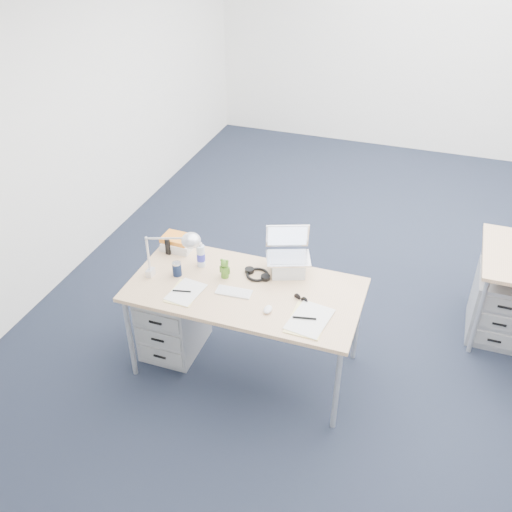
% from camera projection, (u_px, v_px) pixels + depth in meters
% --- Properties ---
extents(floor, '(7.00, 7.00, 0.00)m').
position_uv_depth(floor, '(402.00, 308.00, 4.89)').
color(floor, black).
rests_on(floor, ground).
extents(room, '(6.02, 7.02, 2.80)m').
position_uv_depth(room, '(438.00, 115.00, 3.93)').
color(room, white).
rests_on(room, ground).
extents(desk_near, '(1.60, 0.80, 0.73)m').
position_uv_depth(desk_near, '(245.00, 293.00, 3.95)').
color(desk_near, tan).
rests_on(desk_near, ground).
extents(drawer_pedestal_near, '(0.40, 0.50, 0.55)m').
position_uv_depth(drawer_pedestal_near, '(174.00, 319.00, 4.35)').
color(drawer_pedestal_near, '#A4A6A9').
rests_on(drawer_pedestal_near, ground).
extents(drawer_pedestal_far, '(0.40, 0.50, 0.55)m').
position_uv_depth(drawer_pedestal_far, '(499.00, 305.00, 4.49)').
color(drawer_pedestal_far, '#A4A6A9').
rests_on(drawer_pedestal_far, ground).
extents(silver_laptop, '(0.37, 0.33, 0.32)m').
position_uv_depth(silver_laptop, '(288.00, 253.00, 3.99)').
color(silver_laptop, silver).
rests_on(silver_laptop, desk_near).
extents(wireless_keyboard, '(0.25, 0.12, 0.01)m').
position_uv_depth(wireless_keyboard, '(234.00, 292.00, 3.87)').
color(wireless_keyboard, white).
rests_on(wireless_keyboard, desk_near).
extents(computer_mouse, '(0.05, 0.09, 0.03)m').
position_uv_depth(computer_mouse, '(268.00, 309.00, 3.70)').
color(computer_mouse, white).
rests_on(computer_mouse, desk_near).
extents(headphones, '(0.25, 0.22, 0.03)m').
position_uv_depth(headphones, '(257.00, 274.00, 4.03)').
color(headphones, black).
rests_on(headphones, desk_near).
extents(can_koozie, '(0.08, 0.08, 0.11)m').
position_uv_depth(can_koozie, '(177.00, 269.00, 4.02)').
color(can_koozie, '#13203E').
rests_on(can_koozie, desk_near).
extents(water_bottle, '(0.08, 0.08, 0.20)m').
position_uv_depth(water_bottle, '(201.00, 254.00, 4.09)').
color(water_bottle, silver).
rests_on(water_bottle, desk_near).
extents(bear_figurine, '(0.09, 0.07, 0.15)m').
position_uv_depth(bear_figurine, '(225.00, 268.00, 3.99)').
color(bear_figurine, '#306B1C').
rests_on(bear_figurine, desk_near).
extents(book_stack, '(0.27, 0.24, 0.10)m').
position_uv_depth(book_stack, '(177.00, 243.00, 4.31)').
color(book_stack, silver).
rests_on(book_stack, desk_near).
extents(cordless_phone, '(0.04, 0.03, 0.13)m').
position_uv_depth(cordless_phone, '(168.00, 247.00, 4.23)').
color(cordless_phone, black).
rests_on(cordless_phone, desk_near).
extents(papers_left, '(0.21, 0.28, 0.01)m').
position_uv_depth(papers_left, '(184.00, 293.00, 3.87)').
color(papers_left, '#FFEF93').
rests_on(papers_left, desk_near).
extents(papers_right, '(0.26, 0.35, 0.01)m').
position_uv_depth(papers_right, '(308.00, 320.00, 3.63)').
color(papers_right, '#FFEF93').
rests_on(papers_right, desk_near).
extents(sunglasses, '(0.12, 0.08, 0.03)m').
position_uv_depth(sunglasses, '(301.00, 298.00, 3.80)').
color(sunglasses, black).
rests_on(sunglasses, desk_near).
extents(desk_lamp, '(0.41, 0.25, 0.43)m').
position_uv_depth(desk_lamp, '(165.00, 253.00, 3.89)').
color(desk_lamp, silver).
rests_on(desk_lamp, desk_near).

